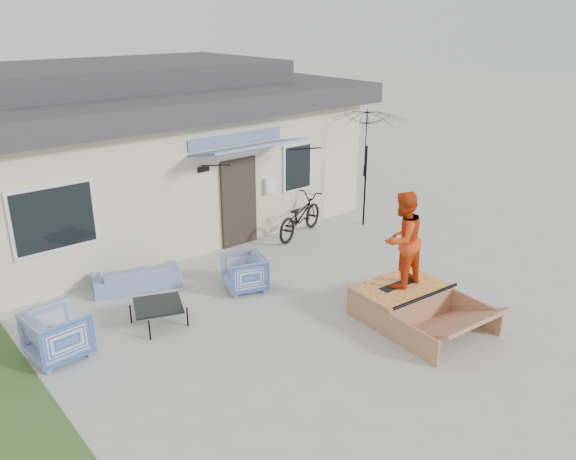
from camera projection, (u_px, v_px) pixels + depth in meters
ground at (340, 332)px, 10.05m from camera, size 90.00×90.00×0.00m
house at (129, 146)px, 15.13m from camera, size 10.80×8.49×4.10m
loveseat at (136, 273)px, 11.54m from camera, size 1.78×0.97×0.67m
armchair_left at (57, 332)px, 9.17m from camera, size 0.89×0.94×0.89m
armchair_right at (244, 271)px, 11.45m from camera, size 0.92×0.96×0.79m
coffee_table at (159, 314)px, 10.21m from camera, size 1.06×1.06×0.40m
bicycle at (300, 212)px, 14.19m from camera, size 2.05×1.30×1.24m
patio_umbrella at (366, 160)px, 14.49m from camera, size 2.01×1.87×2.20m
skate_ramp at (400, 300)px, 10.59m from camera, size 1.76×2.26×0.54m
skateboard at (399, 284)px, 10.53m from camera, size 0.84×0.25×0.05m
skater at (402, 238)px, 10.21m from camera, size 0.90×0.71×1.77m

